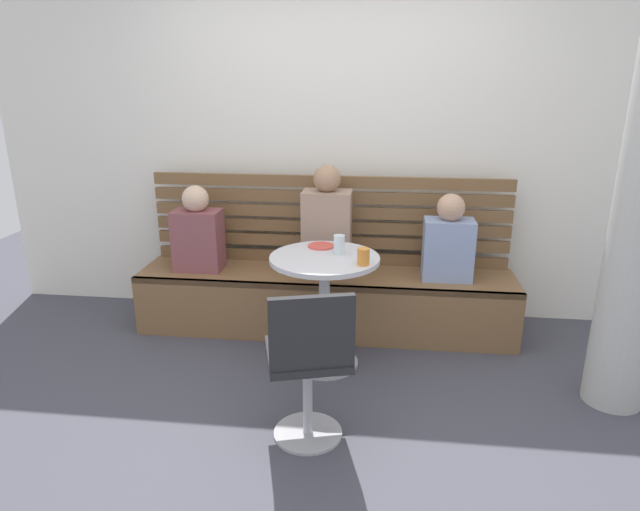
# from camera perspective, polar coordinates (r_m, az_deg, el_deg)

# --- Properties ---
(ground) EXTENTS (8.00, 8.00, 0.00)m
(ground) POSITION_cam_1_polar(r_m,az_deg,el_deg) (3.09, -2.01, -17.24)
(ground) COLOR #42424C
(back_wall) EXTENTS (5.20, 0.10, 2.90)m
(back_wall) POSITION_cam_1_polar(r_m,az_deg,el_deg) (4.16, 1.26, 13.45)
(back_wall) COLOR white
(back_wall) RESTS_ON ground
(booth_bench) EXTENTS (2.70, 0.52, 0.44)m
(booth_bench) POSITION_cam_1_polar(r_m,az_deg,el_deg) (4.03, 0.53, -4.79)
(booth_bench) COLOR brown
(booth_bench) RESTS_ON ground
(booth_backrest) EXTENTS (2.65, 0.04, 0.67)m
(booth_backrest) POSITION_cam_1_polar(r_m,az_deg,el_deg) (4.08, 0.92, 3.76)
(booth_backrest) COLOR brown
(booth_backrest) RESTS_ON booth_bench
(cafe_table) EXTENTS (0.68, 0.68, 0.74)m
(cafe_table) POSITION_cam_1_polar(r_m,az_deg,el_deg) (3.43, 0.47, -3.61)
(cafe_table) COLOR #ADADB2
(cafe_table) RESTS_ON ground
(white_chair) EXTENTS (0.49, 0.49, 0.85)m
(white_chair) POSITION_cam_1_polar(r_m,az_deg,el_deg) (2.72, -1.15, -10.97)
(white_chair) COLOR #ADADB2
(white_chair) RESTS_ON ground
(person_adult) EXTENTS (0.34, 0.22, 0.78)m
(person_adult) POSITION_cam_1_polar(r_m,az_deg,el_deg) (3.86, 0.71, 3.13)
(person_adult) COLOR #9E7F6B
(person_adult) RESTS_ON booth_bench
(person_child_left) EXTENTS (0.34, 0.22, 0.62)m
(person_child_left) POSITION_cam_1_polar(r_m,az_deg,el_deg) (4.05, -12.62, 2.29)
(person_child_left) COLOR brown
(person_child_left) RESTS_ON booth_bench
(person_child_middle) EXTENTS (0.34, 0.22, 0.60)m
(person_child_middle) POSITION_cam_1_polar(r_m,az_deg,el_deg) (3.87, 13.23, 1.36)
(person_child_middle) COLOR #8C9EC6
(person_child_middle) RESTS_ON booth_bench
(cup_glass_tall) EXTENTS (0.07, 0.07, 0.12)m
(cup_glass_tall) POSITION_cam_1_polar(r_m,az_deg,el_deg) (3.39, 2.01, 1.15)
(cup_glass_tall) COLOR silver
(cup_glass_tall) RESTS_ON cafe_table
(cup_tumbler_orange) EXTENTS (0.07, 0.07, 0.10)m
(cup_tumbler_orange) POSITION_cam_1_polar(r_m,az_deg,el_deg) (3.20, 4.55, -0.11)
(cup_tumbler_orange) COLOR orange
(cup_tumbler_orange) RESTS_ON cafe_table
(plate_small) EXTENTS (0.17, 0.17, 0.01)m
(plate_small) POSITION_cam_1_polar(r_m,az_deg,el_deg) (3.54, 0.12, 1.00)
(plate_small) COLOR #DB4C42
(plate_small) RESTS_ON cafe_table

